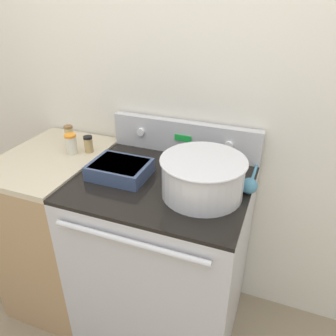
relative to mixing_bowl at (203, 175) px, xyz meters
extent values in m
cube|color=silver|center=(-0.20, 0.42, 0.20)|extent=(8.00, 0.05, 2.50)
cube|color=#BCBCC1|center=(-0.20, 0.05, -0.58)|extent=(0.81, 0.68, 0.94)
cube|color=black|center=(-0.20, 0.05, -0.10)|extent=(0.81, 0.68, 0.02)
cylinder|color=silver|center=(-0.20, -0.31, -0.17)|extent=(0.66, 0.02, 0.02)
cube|color=#BCBCC1|center=(-0.20, 0.36, -0.01)|extent=(0.81, 0.05, 0.18)
cylinder|color=white|center=(-0.44, 0.33, 0.00)|extent=(0.04, 0.02, 0.04)
cylinder|color=white|center=(0.04, 0.33, 0.00)|extent=(0.04, 0.02, 0.04)
cube|color=green|center=(-0.20, 0.33, 0.00)|extent=(0.09, 0.01, 0.03)
cube|color=tan|center=(-0.85, 0.05, -0.58)|extent=(0.49, 0.68, 0.94)
cube|color=beige|center=(-0.85, 0.05, -0.10)|extent=(0.49, 0.68, 0.03)
cylinder|color=silver|center=(0.00, 0.00, -0.01)|extent=(0.35, 0.35, 0.17)
torus|color=silver|center=(0.00, 0.00, 0.07)|extent=(0.36, 0.36, 0.01)
cylinder|color=beige|center=(0.00, 0.00, 0.06)|extent=(0.32, 0.32, 0.02)
cube|color=#38476B|center=(-0.40, 0.01, -0.06)|extent=(0.27, 0.21, 0.07)
cube|color=#D1BC7A|center=(-0.40, 0.01, -0.04)|extent=(0.24, 0.19, 0.04)
cylinder|color=teal|center=(0.19, 0.22, -0.09)|extent=(0.01, 0.27, 0.01)
sphere|color=teal|center=(0.19, 0.08, -0.06)|extent=(0.07, 0.07, 0.07)
cylinder|color=tan|center=(-0.67, 0.16, -0.04)|extent=(0.04, 0.04, 0.08)
cylinder|color=black|center=(-0.67, 0.16, 0.00)|extent=(0.05, 0.05, 0.01)
cylinder|color=beige|center=(-0.75, 0.12, -0.04)|extent=(0.06, 0.06, 0.09)
cylinder|color=orange|center=(-0.75, 0.12, 0.02)|extent=(0.06, 0.06, 0.01)
cylinder|color=tan|center=(-0.82, 0.20, -0.03)|extent=(0.05, 0.05, 0.10)
cylinder|color=brown|center=(-0.82, 0.20, 0.03)|extent=(0.05, 0.05, 0.01)
camera|label=1|loc=(0.29, -1.16, 0.68)|focal=35.00mm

